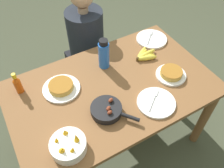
# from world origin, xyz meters

# --- Properties ---
(ground_plane) EXTENTS (14.00, 14.00, 0.00)m
(ground_plane) POSITION_xyz_m (0.00, 0.00, 0.00)
(ground_plane) COLOR #474C38
(dining_table) EXTENTS (1.44, 0.88, 0.74)m
(dining_table) POSITION_xyz_m (0.00, 0.00, 0.64)
(dining_table) COLOR brown
(dining_table) RESTS_ON ground_plane
(banana_bunch) EXTENTS (0.20, 0.17, 0.04)m
(banana_bunch) POSITION_xyz_m (0.37, 0.14, 0.76)
(banana_bunch) COLOR gold
(banana_bunch) RESTS_ON dining_table
(skillet) EXTENTS (0.25, 0.28, 0.08)m
(skillet) POSITION_xyz_m (-0.13, -0.17, 0.77)
(skillet) COLOR black
(skillet) RESTS_ON dining_table
(frittata_plate_center) EXTENTS (0.22, 0.22, 0.05)m
(frittata_plate_center) POSITION_xyz_m (0.43, -0.12, 0.76)
(frittata_plate_center) COLOR white
(frittata_plate_center) RESTS_ON dining_table
(frittata_plate_side) EXTENTS (0.26, 0.26, 0.05)m
(frittata_plate_side) POSITION_xyz_m (-0.32, 0.15, 0.76)
(frittata_plate_side) COLOR white
(frittata_plate_side) RESTS_ON dining_table
(empty_plate_near_front) EXTENTS (0.26, 0.26, 0.02)m
(empty_plate_near_front) POSITION_xyz_m (0.18, -0.27, 0.75)
(empty_plate_near_front) COLOR white
(empty_plate_near_front) RESTS_ON dining_table
(empty_plate_far_left) EXTENTS (0.26, 0.26, 0.02)m
(empty_plate_far_left) POSITION_xyz_m (0.55, 0.29, 0.75)
(empty_plate_far_left) COLOR white
(empty_plate_far_left) RESTS_ON dining_table
(fruit_bowl_mango) EXTENTS (0.21, 0.21, 0.12)m
(fruit_bowl_mango) POSITION_xyz_m (-0.44, -0.28, 0.78)
(fruit_bowl_mango) COLOR white
(fruit_bowl_mango) RESTS_ON dining_table
(water_bottle) EXTENTS (0.08, 0.08, 0.24)m
(water_bottle) POSITION_xyz_m (0.05, 0.21, 0.86)
(water_bottle) COLOR blue
(water_bottle) RESTS_ON dining_table
(hot_sauce_bottle) EXTENTS (0.05, 0.05, 0.17)m
(hot_sauce_bottle) POSITION_xyz_m (-0.57, 0.28, 0.82)
(hot_sauce_bottle) COLOR #C64C0F
(hot_sauce_bottle) RESTS_ON dining_table
(person_figure) EXTENTS (0.36, 0.36, 1.17)m
(person_figure) POSITION_xyz_m (0.12, 0.70, 0.48)
(person_figure) COLOR black
(person_figure) RESTS_ON ground_plane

